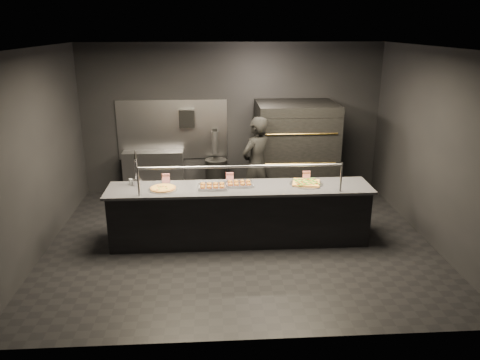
{
  "coord_description": "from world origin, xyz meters",
  "views": [
    {
      "loc": [
        -0.43,
        -6.83,
        3.3
      ],
      "look_at": [
        0.02,
        0.2,
        0.97
      ],
      "focal_mm": 35.0,
      "sensor_mm": 36.0,
      "label": 1
    }
  ],
  "objects": [
    {
      "name": "tent_cards",
      "position": [
        -0.07,
        0.28,
        1.0
      ],
      "size": [
        2.38,
        0.04,
        0.15
      ],
      "color": "white",
      "rests_on": "service_counter"
    },
    {
      "name": "pizza_oven",
      "position": [
        1.2,
        1.9,
        0.97
      ],
      "size": [
        1.5,
        1.23,
        1.91
      ],
      "color": "black",
      "rests_on": "ground"
    },
    {
      "name": "towel_dispenser",
      "position": [
        -0.9,
        2.39,
        1.55
      ],
      "size": [
        0.3,
        0.2,
        0.35
      ],
      "primitive_type": "cube",
      "color": "black",
      "rests_on": "room"
    },
    {
      "name": "room",
      "position": [
        -0.02,
        0.05,
        1.5
      ],
      "size": [
        6.04,
        6.0,
        3.0
      ],
      "color": "black",
      "rests_on": "ground"
    },
    {
      "name": "round_pizza",
      "position": [
        -1.18,
        -0.04,
        0.94
      ],
      "size": [
        0.45,
        0.45,
        0.03
      ],
      "color": "silver",
      "rests_on": "service_counter"
    },
    {
      "name": "fire_extinguisher",
      "position": [
        -0.35,
        2.4,
        1.06
      ],
      "size": [
        0.14,
        0.14,
        0.51
      ],
      "color": "#B2B2B7",
      "rests_on": "room"
    },
    {
      "name": "beer_tap",
      "position": [
        -1.6,
        0.2,
        1.08
      ],
      "size": [
        0.15,
        0.21,
        0.57
      ],
      "color": "silver",
      "rests_on": "service_counter"
    },
    {
      "name": "slider_tray_b",
      "position": [
        -0.0,
        0.08,
        0.95
      ],
      "size": [
        0.45,
        0.35,
        0.07
      ],
      "color": "silver",
      "rests_on": "service_counter"
    },
    {
      "name": "condiment_jar",
      "position": [
        -1.67,
        0.21,
        0.96
      ],
      "size": [
        0.14,
        0.06,
        0.09
      ],
      "color": "silver",
      "rests_on": "service_counter"
    },
    {
      "name": "square_pizza",
      "position": [
        1.05,
        0.06,
        0.94
      ],
      "size": [
        0.53,
        0.53,
        0.05
      ],
      "color": "silver",
      "rests_on": "service_counter"
    },
    {
      "name": "prep_shelf",
      "position": [
        -1.6,
        2.32,
        0.45
      ],
      "size": [
        1.2,
        0.35,
        0.9
      ],
      "primitive_type": "cube",
      "color": "#99999E",
      "rests_on": "ground"
    },
    {
      "name": "service_counter",
      "position": [
        0.0,
        -0.0,
        0.46
      ],
      "size": [
        4.1,
        0.78,
        1.37
      ],
      "color": "black",
      "rests_on": "ground"
    },
    {
      "name": "worker",
      "position": [
        0.38,
        1.23,
        0.89
      ],
      "size": [
        0.78,
        0.74,
        1.78
      ],
      "primitive_type": "imported",
      "rotation": [
        0.0,
        0.0,
        3.83
      ],
      "color": "black",
      "rests_on": "ground"
    },
    {
      "name": "trash_bin",
      "position": [
        -0.33,
        2.22,
        0.37
      ],
      "size": [
        0.44,
        0.44,
        0.74
      ],
      "primitive_type": "cylinder",
      "color": "black",
      "rests_on": "ground"
    },
    {
      "name": "slider_tray_a",
      "position": [
        -0.42,
        -0.02,
        0.95
      ],
      "size": [
        0.45,
        0.35,
        0.07
      ],
      "color": "silver",
      "rests_on": "service_counter"
    }
  ]
}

